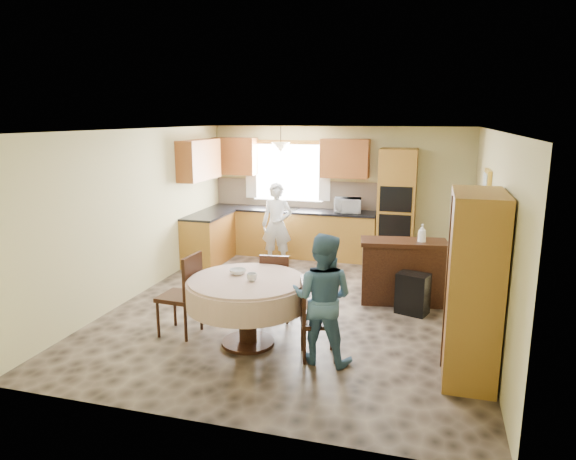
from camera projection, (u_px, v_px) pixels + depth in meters
The scene contains 36 objects.
floor at pixel (298, 307), 7.37m from camera, with size 5.00×6.00×0.01m, color #6F5D4D.
ceiling at pixel (299, 130), 6.83m from camera, with size 5.00×6.00×0.01m, color white.
wall_back at pixel (338, 192), 9.92m from camera, with size 5.00×0.02×2.50m, color #C2BA7C.
wall_front at pixel (207, 290), 4.28m from camera, with size 5.00×0.02×2.50m, color #C2BA7C.
wall_left at pixel (139, 213), 7.77m from camera, with size 0.02×6.00×2.50m, color #C2BA7C.
wall_right at pixel (491, 232), 6.43m from camera, with size 0.02×6.00×2.50m, color #C2BA7C.
window at pixel (288, 172), 10.09m from camera, with size 1.40×0.03×1.10m, color white.
curtain_left at pixel (251, 169), 10.23m from camera, with size 0.22×0.02×1.15m, color white.
curtain_right at pixel (325, 171), 9.83m from camera, with size 0.22×0.02×1.15m, color white.
base_cab_back at pixel (291, 233), 10.04m from camera, with size 3.30×0.60×0.88m, color #B88931.
counter_back at pixel (291, 210), 9.94m from camera, with size 3.30×0.64×0.04m, color black.
base_cab_left at pixel (209, 239), 9.55m from camera, with size 0.60×1.20×0.88m, color #B88931.
counter_left at pixel (208, 215), 9.46m from camera, with size 0.64×1.20×0.04m, color black.
backsplash at pixel (295, 194), 10.15m from camera, with size 3.30×0.02×0.55m, color #CDAF91.
wall_cab_left at pixel (235, 156), 10.17m from camera, with size 0.85×0.33×0.72m, color #AC622B.
wall_cab_right at pixel (345, 158), 9.58m from camera, with size 0.90×0.33×0.72m, color #AC622B.
wall_cab_side at pixel (199, 160), 9.27m from camera, with size 0.33×1.20×0.72m, color #AC622B.
oven_tower at pixel (397, 207), 9.36m from camera, with size 0.66×0.62×2.12m, color #B88931.
oven_upper at pixel (396, 199), 9.03m from camera, with size 0.56×0.01×0.45m, color black.
oven_lower at pixel (394, 227), 9.13m from camera, with size 0.56×0.01×0.45m, color black.
pendant at pixel (281, 147), 9.53m from camera, with size 0.36×0.36×0.18m, color beige.
sideboard at pixel (402, 273), 7.47m from camera, with size 1.23×0.51×0.88m, color #331B0E.
space_heater at pixel (413, 294), 7.07m from camera, with size 0.42×0.29×0.57m, color black.
cupboard at pixel (473, 286), 5.24m from camera, with size 0.51×1.02×1.95m, color #B88931.
dining_table at pixel (247, 294), 6.03m from camera, with size 1.43×1.43×0.82m.
chair_left at pixel (185, 291), 6.32m from camera, with size 0.48×0.48×1.04m.
chair_back at pixel (276, 284), 6.78m from camera, with size 0.44×0.44×0.92m.
chair_right at pixel (312, 315), 5.72m from camera, with size 0.50×0.50×0.92m.
framed_picture at pixel (487, 187), 6.94m from camera, with size 0.06×0.58×0.48m.
microwave at pixel (348, 205), 9.56m from camera, with size 0.49×0.33×0.27m, color silver.
person_sink at pixel (277, 225), 9.26m from camera, with size 0.56×0.37×1.52m, color silver.
person_dining at pixel (322, 298), 5.60m from camera, with size 0.71×0.55×1.46m, color #3D6486.
bowl_sideboard at pixel (385, 241), 7.44m from camera, with size 0.22×0.22×0.05m, color #B2B2B2.
bottle_sideboard at pixel (422, 235), 7.28m from camera, with size 0.12×0.12×0.31m, color silver.
cup_table at pixel (252, 277), 5.91m from camera, with size 0.12×0.12×0.09m, color #B2B2B2.
bowl_table at pixel (238, 272), 6.17m from camera, with size 0.20×0.20×0.06m, color #B2B2B2.
Camera 1 is at (1.76, -6.73, 2.67)m, focal length 32.00 mm.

